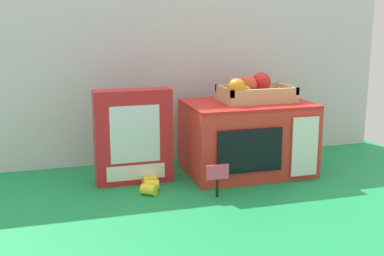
# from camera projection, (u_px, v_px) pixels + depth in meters

# --- Properties ---
(ground_plane) EXTENTS (1.70, 1.70, 0.00)m
(ground_plane) POSITION_uv_depth(u_px,v_px,m) (197.00, 176.00, 1.71)
(ground_plane) COLOR #198C47
(ground_plane) RESTS_ON ground
(display_back_panel) EXTENTS (1.61, 0.03, 0.67)m
(display_back_panel) POSITION_uv_depth(u_px,v_px,m) (178.00, 69.00, 1.86)
(display_back_panel) COLOR silver
(display_back_panel) RESTS_ON ground
(toy_microwave) EXTENTS (0.41, 0.29, 0.24)m
(toy_microwave) POSITION_uv_depth(u_px,v_px,m) (247.00, 138.00, 1.73)
(toy_microwave) COLOR red
(toy_microwave) RESTS_ON ground
(food_groups_crate) EXTENTS (0.24, 0.16, 0.09)m
(food_groups_crate) POSITION_uv_depth(u_px,v_px,m) (253.00, 91.00, 1.71)
(food_groups_crate) COLOR tan
(food_groups_crate) RESTS_ON toy_microwave
(cookie_set_box) EXTENTS (0.25, 0.08, 0.30)m
(cookie_set_box) POSITION_uv_depth(u_px,v_px,m) (133.00, 136.00, 1.62)
(cookie_set_box) COLOR red
(cookie_set_box) RESTS_ON ground
(price_sign) EXTENTS (0.07, 0.01, 0.10)m
(price_sign) POSITION_uv_depth(u_px,v_px,m) (216.00, 176.00, 1.50)
(price_sign) COLOR black
(price_sign) RESTS_ON ground
(loose_toy_banana) EXTENTS (0.07, 0.13, 0.03)m
(loose_toy_banana) POSITION_uv_depth(u_px,v_px,m) (150.00, 185.00, 1.57)
(loose_toy_banana) COLOR yellow
(loose_toy_banana) RESTS_ON ground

